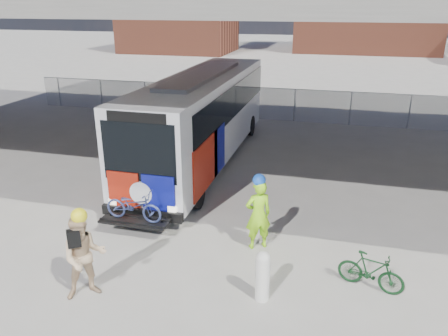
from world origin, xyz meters
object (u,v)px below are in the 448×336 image
(cyclist_tan, at_px, (84,256))
(bike_parked, at_px, (371,271))
(cyclist_hivis, at_px, (258,213))
(bus, at_px, (203,112))
(bollard, at_px, (263,274))

(cyclist_tan, height_order, bike_parked, cyclist_tan)
(cyclist_hivis, bearing_deg, bike_parked, 127.85)
(bus, distance_m, cyclist_tan, 9.46)
(bus, xyz_separation_m, bike_parked, (6.43, -7.48, -1.65))
(cyclist_tan, relative_size, bike_parked, 1.43)
(bollard, distance_m, cyclist_hivis, 2.29)
(bollard, height_order, cyclist_tan, cyclist_tan)
(cyclist_tan, bearing_deg, bus, 55.42)
(bus, bearing_deg, cyclist_tan, -88.96)
(cyclist_hivis, bearing_deg, cyclist_tan, 12.04)
(bus, relative_size, bollard, 10.48)
(bus, distance_m, bollard, 9.55)
(bike_parked, bearing_deg, cyclist_tan, 122.94)
(cyclist_hivis, xyz_separation_m, cyclist_tan, (-3.36, -3.07, -0.00))
(cyclist_hivis, distance_m, bike_parked, 3.17)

